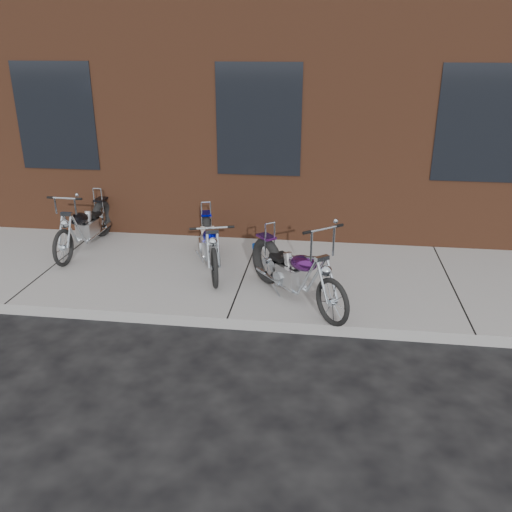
# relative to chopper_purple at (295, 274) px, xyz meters

# --- Properties ---
(ground) EXTENTS (120.00, 120.00, 0.00)m
(ground) POSITION_rel_chopper_purple_xyz_m (-0.79, -0.64, -0.53)
(ground) COLOR black
(ground) RESTS_ON ground
(sidewalk) EXTENTS (22.00, 3.00, 0.15)m
(sidewalk) POSITION_rel_chopper_purple_xyz_m (-0.79, 0.86, -0.46)
(sidewalk) COLOR gray
(sidewalk) RESTS_ON ground
(building_brick) EXTENTS (22.00, 10.00, 8.00)m
(building_brick) POSITION_rel_chopper_purple_xyz_m (-0.79, 7.36, 3.47)
(building_brick) COLOR brown
(building_brick) RESTS_ON ground
(chopper_purple) EXTENTS (1.42, 1.70, 1.19)m
(chopper_purple) POSITION_rel_chopper_purple_xyz_m (0.00, 0.00, 0.00)
(chopper_purple) COLOR black
(chopper_purple) RESTS_ON sidewalk
(chopper_blue) EXTENTS (0.74, 1.95, 0.87)m
(chopper_blue) POSITION_rel_chopper_purple_xyz_m (-1.36, 0.99, -0.02)
(chopper_blue) COLOR black
(chopper_blue) RESTS_ON sidewalk
(chopper_third) EXTENTS (0.50, 2.04, 1.03)m
(chopper_third) POSITION_rel_chopper_purple_xyz_m (-3.58, 1.50, -0.01)
(chopper_third) COLOR black
(chopper_third) RESTS_ON sidewalk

